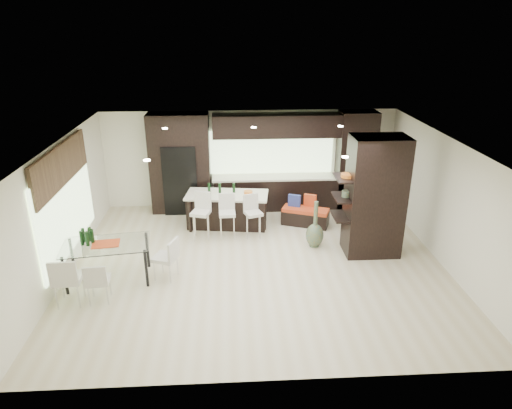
{
  "coord_description": "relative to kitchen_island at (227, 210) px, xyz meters",
  "views": [
    {
      "loc": [
        -0.55,
        -8.74,
        4.95
      ],
      "look_at": [
        0.0,
        0.6,
        1.15
      ],
      "focal_mm": 32.0,
      "sensor_mm": 36.0,
      "label": 1
    }
  ],
  "objects": [
    {
      "name": "right_wall",
      "position": [
        4.65,
        -2.06,
        0.92
      ],
      "size": [
        0.02,
        7.0,
        2.7
      ],
      "primitive_type": "cube",
      "color": "white",
      "rests_on": "ground"
    },
    {
      "name": "dining_table",
      "position": [
        -2.41,
        -2.55,
        -0.02
      ],
      "size": [
        1.79,
        1.16,
        0.81
      ],
      "primitive_type": "cube",
      "rotation": [
        0.0,
        0.0,
        0.13
      ],
      "color": "white",
      "rests_on": "ground"
    },
    {
      "name": "kitchen_island",
      "position": [
        0.0,
        0.0,
        0.0
      ],
      "size": [
        2.15,
        1.14,
        0.85
      ],
      "primitive_type": "cube",
      "rotation": [
        0.0,
        0.0,
        -0.13
      ],
      "color": "black",
      "rests_on": "ground"
    },
    {
      "name": "chair_end",
      "position": [
        -1.26,
        -2.55,
        -0.02
      ],
      "size": [
        0.57,
        0.57,
        0.82
      ],
      "primitive_type": "cube",
      "rotation": [
        0.0,
        0.0,
        1.23
      ],
      "color": "beige",
      "rests_on": "ground"
    },
    {
      "name": "window_back",
      "position": [
        1.25,
        1.4,
        1.12
      ],
      "size": [
        3.4,
        0.04,
        1.2
      ],
      "primitive_type": "cube",
      "color": "#B2D199",
      "rests_on": "back_wall"
    },
    {
      "name": "floor_vase",
      "position": [
        2.03,
        -1.31,
        0.14
      ],
      "size": [
        0.51,
        0.51,
        1.13
      ],
      "primitive_type": null,
      "rotation": [
        0.0,
        0.0,
        -0.28
      ],
      "color": "#4C5B41",
      "rests_on": "ground"
    },
    {
      "name": "back_wall",
      "position": [
        0.65,
        1.44,
        0.92
      ],
      "size": [
        8.0,
        0.02,
        2.7
      ],
      "primitive_type": "cube",
      "color": "white",
      "rests_on": "ground"
    },
    {
      "name": "partition_column",
      "position": [
        3.25,
        -1.66,
        0.92
      ],
      "size": [
        1.2,
        0.8,
        2.7
      ],
      "primitive_type": "cube",
      "color": "black",
      "rests_on": "ground"
    },
    {
      "name": "bench",
      "position": [
        2.01,
        -0.1,
        -0.2
      ],
      "size": [
        1.27,
        0.86,
        0.46
      ],
      "primitive_type": "cube",
      "rotation": [
        0.0,
        0.0,
        -0.38
      ],
      "color": "black",
      "rests_on": "ground"
    },
    {
      "name": "left_wall",
      "position": [
        -3.35,
        -2.06,
        0.92
      ],
      "size": [
        0.02,
        7.0,
        2.7
      ],
      "primitive_type": "cube",
      "color": "white",
      "rests_on": "ground"
    },
    {
      "name": "back_cabinetry",
      "position": [
        1.15,
        1.11,
        0.92
      ],
      "size": [
        6.8,
        0.68,
        2.7
      ],
      "primitive_type": "cube",
      "color": "black",
      "rests_on": "ground"
    },
    {
      "name": "refrigerator",
      "position": [
        -1.25,
        1.06,
        0.52
      ],
      "size": [
        0.9,
        0.68,
        1.9
      ],
      "primitive_type": "cube",
      "color": "black",
      "rests_on": "ground"
    },
    {
      "name": "stone_accent",
      "position": [
        -3.28,
        -1.86,
        1.82
      ],
      "size": [
        0.08,
        3.0,
        0.8
      ],
      "primitive_type": "cube",
      "color": "brown",
      "rests_on": "left_wall"
    },
    {
      "name": "window_left",
      "position": [
        -3.31,
        -1.86,
        0.92
      ],
      "size": [
        0.04,
        3.2,
        1.9
      ],
      "primitive_type": "cube",
      "color": "#B2D199",
      "rests_on": "left_wall"
    },
    {
      "name": "chair_far",
      "position": [
        -2.93,
        -3.35,
        0.03
      ],
      "size": [
        0.52,
        0.52,
        0.92
      ],
      "primitive_type": "cube",
      "rotation": [
        0.0,
        0.0,
        0.06
      ],
      "color": "beige",
      "rests_on": "ground"
    },
    {
      "name": "ceiling",
      "position": [
        0.65,
        -2.06,
        2.27
      ],
      "size": [
        8.0,
        7.0,
        0.02
      ],
      "primitive_type": "cube",
      "color": "white",
      "rests_on": "ground"
    },
    {
      "name": "stool_right",
      "position": [
        0.63,
        -0.73,
        0.0
      ],
      "size": [
        0.48,
        0.48,
        0.86
      ],
      "primitive_type": "cube",
      "rotation": [
        0.0,
        0.0,
        0.33
      ],
      "color": "beige",
      "rests_on": "ground"
    },
    {
      "name": "stool_mid",
      "position": [
        0.0,
        -0.74,
        0.01
      ],
      "size": [
        0.4,
        0.4,
        0.88
      ],
      "primitive_type": "cube",
      "rotation": [
        0.0,
        0.0,
        0.04
      ],
      "color": "beige",
      "rests_on": "ground"
    },
    {
      "name": "chair_near",
      "position": [
        -2.41,
        -3.31,
        -0.04
      ],
      "size": [
        0.45,
        0.45,
        0.77
      ],
      "primitive_type": "cube",
      "rotation": [
        0.0,
        0.0,
        0.08
      ],
      "color": "beige",
      "rests_on": "ground"
    },
    {
      "name": "stool_left",
      "position": [
        -0.63,
        -0.75,
        0.04
      ],
      "size": [
        0.51,
        0.51,
        0.93
      ],
      "primitive_type": "cube",
      "rotation": [
        0.0,
        0.0,
        -0.3
      ],
      "color": "beige",
      "rests_on": "ground"
    },
    {
      "name": "ceiling_spots",
      "position": [
        0.65,
        -1.81,
        2.25
      ],
      "size": [
        4.0,
        3.0,
        0.02
      ],
      "primitive_type": "cube",
      "color": "white",
      "rests_on": "ceiling"
    },
    {
      "name": "ground",
      "position": [
        0.65,
        -2.06,
        -0.43
      ],
      "size": [
        8.0,
        8.0,
        0.0
      ],
      "primitive_type": "plane",
      "color": "beige",
      "rests_on": "ground"
    }
  ]
}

